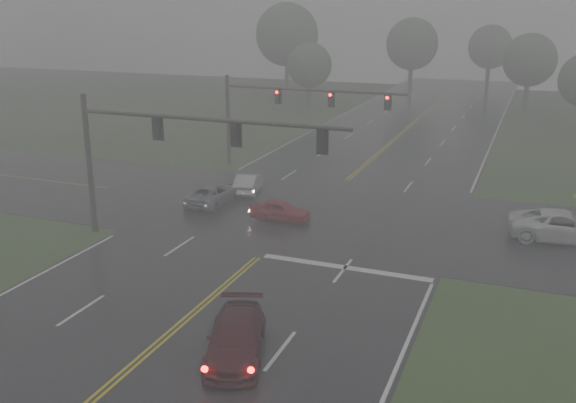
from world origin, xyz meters
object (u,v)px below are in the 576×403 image
at_px(sedan_silver, 249,193).
at_px(sedan_maroon, 236,355).
at_px(signal_gantry_near, 161,142).
at_px(pickup_white, 563,241).
at_px(signal_gantry_far, 281,105).
at_px(sedan_red, 280,220).
at_px(car_grey, 213,204).

bearing_deg(sedan_silver, sedan_maroon, 100.63).
relative_size(sedan_silver, signal_gantry_near, 0.27).
relative_size(pickup_white, signal_gantry_far, 0.41).
xyz_separation_m(sedan_red, signal_gantry_far, (-4.58, 11.47, 5.02)).
bearing_deg(sedan_red, sedan_maroon, -165.82).
bearing_deg(car_grey, sedan_maroon, 120.76).
bearing_deg(sedan_red, pickup_white, -82.97).
relative_size(sedan_silver, car_grey, 0.85).
xyz_separation_m(car_grey, pickup_white, (20.84, 0.95, 0.00)).
xyz_separation_m(sedan_silver, pickup_white, (19.80, -2.23, 0.00)).
distance_m(car_grey, signal_gantry_near, 8.94).
xyz_separation_m(signal_gantry_near, signal_gantry_far, (-0.22, 16.99, -0.44)).
bearing_deg(signal_gantry_far, sedan_red, -68.24).
bearing_deg(pickup_white, car_grey, 86.71).
height_order(pickup_white, signal_gantry_far, signal_gantry_far).
bearing_deg(sedan_red, car_grey, 72.13).
xyz_separation_m(pickup_white, signal_gantry_near, (-19.96, -7.97, 5.47)).
xyz_separation_m(sedan_maroon, signal_gantry_far, (-8.84, 26.25, 5.02)).
relative_size(signal_gantry_near, signal_gantry_far, 1.06).
relative_size(sedan_silver, pickup_white, 0.69).
xyz_separation_m(car_grey, signal_gantry_near, (0.88, -7.02, 5.47)).
distance_m(sedan_silver, pickup_white, 19.92).
xyz_separation_m(sedan_red, car_grey, (-5.25, 1.50, 0.00)).
bearing_deg(pickup_white, signal_gantry_near, 105.87).
bearing_deg(signal_gantry_far, sedan_maroon, -71.39).
relative_size(sedan_maroon, signal_gantry_far, 0.34).
bearing_deg(car_grey, sedan_silver, -107.69).
distance_m(car_grey, pickup_white, 20.86).
bearing_deg(sedan_silver, signal_gantry_far, -99.74).
xyz_separation_m(sedan_maroon, sedan_red, (-4.26, 14.77, 0.00)).
bearing_deg(car_grey, signal_gantry_near, 97.66).
xyz_separation_m(car_grey, signal_gantry_far, (0.67, 9.97, 5.02)).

